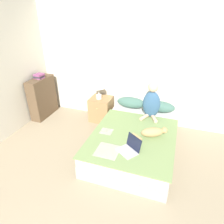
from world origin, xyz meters
name	(u,v)px	position (x,y,z in m)	size (l,w,h in m)	color
wall_back	(150,68)	(0.00, 3.82, 1.27)	(6.16, 0.05, 2.55)	beige
bed	(135,140)	(0.01, 2.69, 0.21)	(1.44, 2.11, 0.42)	#9E998E
pillow_near	(131,102)	(-0.31, 3.59, 0.53)	(0.64, 0.28, 0.23)	#42665B
pillow_far	(160,107)	(0.33, 3.59, 0.53)	(0.64, 0.28, 0.23)	#42665B
person_sitting	(152,102)	(0.18, 3.30, 0.75)	(0.36, 0.35, 0.75)	#33567A
cat_tabby	(153,132)	(0.34, 2.61, 0.50)	(0.58, 0.35, 0.17)	tan
laptop_open	(129,148)	(0.05, 2.09, 0.47)	(0.41, 0.40, 0.24)	#B7B7BC
nightstand	(101,109)	(-1.00, 3.52, 0.28)	(0.48, 0.48, 0.56)	#937047
table_lamp	(99,85)	(-1.03, 3.48, 0.88)	(0.27, 0.27, 0.44)	beige
bookshelf	(43,97)	(-2.42, 3.28, 0.48)	(0.26, 0.76, 0.96)	brown
book_stack_top	(39,76)	(-2.42, 3.29, 1.01)	(0.21, 0.21, 0.10)	#844270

